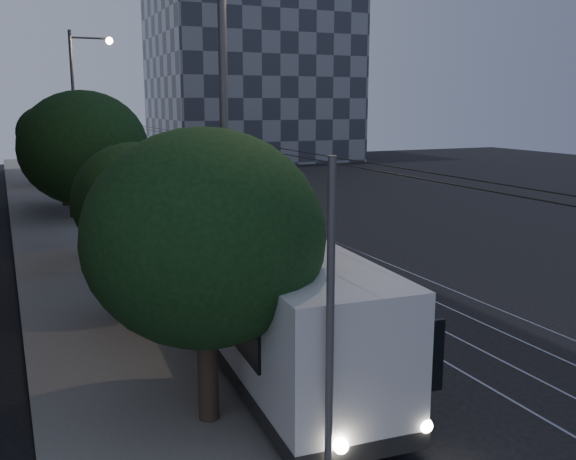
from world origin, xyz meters
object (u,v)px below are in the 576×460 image
(streetlamp_far, at_px, (81,105))
(car_white_a, at_px, (115,210))
(car_white_c, at_px, (120,195))
(trolleybus, at_px, (254,288))
(pickup_silver, at_px, (146,233))
(car_white_d, at_px, (86,182))
(streetlamp_near, at_px, (241,106))
(car_white_b, at_px, (113,207))

(streetlamp_far, bearing_deg, car_white_a, -75.92)
(car_white_a, distance_m, car_white_c, 5.67)
(car_white_a, bearing_deg, trolleybus, -83.15)
(pickup_silver, height_order, car_white_a, pickup_silver)
(car_white_a, relative_size, car_white_c, 0.82)
(trolleybus, xyz_separation_m, car_white_c, (1.04, 27.79, -1.09))
(trolleybus, relative_size, car_white_d, 3.26)
(streetlamp_near, xyz_separation_m, streetlamp_far, (-0.41, 28.07, -0.09))
(pickup_silver, height_order, car_white_b, pickup_silver)
(car_white_c, height_order, streetlamp_near, streetlamp_near)
(car_white_a, bearing_deg, streetlamp_near, -85.26)
(car_white_b, height_order, streetlamp_near, streetlamp_near)
(trolleybus, relative_size, pickup_silver, 2.09)
(car_white_c, xyz_separation_m, streetlamp_near, (-1.90, -29.34, 6.00))
(trolleybus, bearing_deg, pickup_silver, 94.37)
(car_white_c, height_order, car_white_d, car_white_c)
(car_white_d, bearing_deg, streetlamp_near, -80.00)
(car_white_a, bearing_deg, streetlamp_far, 110.42)
(car_white_b, bearing_deg, car_white_a, -72.62)
(car_white_d, height_order, streetlamp_far, streetlamp_far)
(pickup_silver, bearing_deg, streetlamp_near, -75.01)
(car_white_d, xyz_separation_m, streetlamp_far, (-1.07, -9.61, 5.96))
(trolleybus, height_order, car_white_c, trolleybus)
(car_white_a, xyz_separation_m, streetlamp_near, (-0.67, -23.80, 6.12))
(pickup_silver, bearing_deg, car_white_d, 107.52)
(trolleybus, distance_m, car_white_c, 27.83)
(pickup_silver, distance_m, car_white_a, 8.78)
(car_white_a, relative_size, car_white_d, 0.90)
(car_white_d, relative_size, streetlamp_near, 0.36)
(car_white_c, bearing_deg, pickup_silver, -100.58)
(pickup_silver, relative_size, car_white_c, 1.42)
(car_white_b, xyz_separation_m, car_white_c, (1.24, 4.78, 0.02))
(car_white_a, distance_m, car_white_d, 13.88)
(car_white_a, relative_size, car_white_b, 0.74)
(car_white_b, xyz_separation_m, car_white_d, (0.00, 13.13, -0.02))
(car_white_b, distance_m, car_white_c, 4.94)
(trolleybus, distance_m, car_white_a, 22.28)
(car_white_b, distance_m, streetlamp_far, 6.99)
(car_white_b, relative_size, car_white_d, 1.21)
(pickup_silver, relative_size, streetlamp_far, 0.57)
(car_white_c, bearing_deg, trolleybus, -97.78)
(car_white_a, height_order, streetlamp_near, streetlamp_near)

